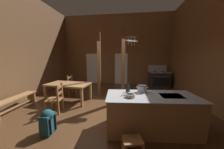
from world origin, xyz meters
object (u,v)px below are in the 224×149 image
ladderback_chair_by_post (56,99)px  bottle_short_on_counter (129,88)px  bottle_tall_on_counter (127,90)px  dining_table (68,86)px  stockpot_on_counter (142,89)px  ladderback_chair_near_window (73,85)px  backpack (48,121)px  mixing_bowl_on_counter (130,96)px  bench_along_left_wall (16,101)px  stove_range (159,79)px  kitchen_island (151,113)px  step_stool (132,145)px

ladderback_chair_by_post → bottle_short_on_counter: size_ratio=3.61×
bottle_tall_on_counter → bottle_short_on_counter: (0.04, 0.24, 0.00)m
dining_table → stockpot_on_counter: bearing=-25.1°
dining_table → bottle_tall_on_counter: bearing=-32.9°
ladderback_chair_near_window → backpack: size_ratio=1.59×
ladderback_chair_near_window → stockpot_on_counter: bearing=-35.2°
backpack → mixing_bowl_on_counter: bearing=8.2°
backpack → bottle_short_on_counter: bottle_short_on_counter is taller
dining_table → backpack: (0.54, -2.01, -0.34)m
bottle_tall_on_counter → dining_table: bearing=147.1°
ladderback_chair_near_window → ladderback_chair_by_post: bearing=-80.7°
stockpot_on_counter → bottle_short_on_counter: bottle_short_on_counter is taller
ladderback_chair_near_window → bottle_short_on_counter: (2.65, -2.12, 0.54)m
bench_along_left_wall → bottle_short_on_counter: bottle_short_on_counter is taller
stove_range → ladderback_chair_near_window: (-4.53, -2.03, -0.03)m
dining_table → stockpot_on_counter: (2.77, -1.30, 0.33)m
stove_range → mixing_bowl_on_counter: size_ratio=6.10×
backpack → mixing_bowl_on_counter: mixing_bowl_on_counter is taller
ladderback_chair_near_window → mixing_bowl_on_counter: bearing=-43.6°
stove_range → bottle_tall_on_counter: size_ratio=5.19×
kitchen_island → ladderback_chair_by_post: size_ratio=2.35×
dining_table → ladderback_chair_by_post: 1.00m
ladderback_chair_by_post → mixing_bowl_on_counter: (2.38, -0.76, 0.48)m
stove_range → bottle_short_on_counter: size_ratio=5.02×
dining_table → mixing_bowl_on_counter: (2.45, -1.73, 0.28)m
mixing_bowl_on_counter → ladderback_chair_by_post: bearing=162.4°
ladderback_chair_by_post → stockpot_on_counter: size_ratio=3.06×
backpack → stockpot_on_counter: (2.23, 0.71, 0.67)m
kitchen_island → backpack: bearing=-169.2°
bottle_tall_on_counter → bottle_short_on_counter: 0.24m
stockpot_on_counter → bottle_tall_on_counter: size_ratio=1.22×
kitchen_island → ladderback_chair_near_window: size_ratio=2.35×
kitchen_island → bottle_short_on_counter: bottle_short_on_counter is taller
step_stool → bench_along_left_wall: bearing=161.3°
step_stool → ladderback_chair_near_window: bearing=130.7°
stove_range → backpack: stove_range is taller
stove_range → stockpot_on_counter: (-1.54, -4.15, 0.50)m
ladderback_chair_by_post → backpack: ladderback_chair_by_post is taller
step_stool → kitchen_island: bearing=59.4°
ladderback_chair_near_window → ladderback_chair_by_post: same height
bench_along_left_wall → stove_range: bearing=34.0°
ladderback_chair_near_window → bottle_tall_on_counter: size_ratio=3.74×
ladderback_chair_by_post → mixing_bowl_on_counter: mixing_bowl_on_counter is taller
stove_range → ladderback_chair_near_window: stove_range is taller
bench_along_left_wall → mixing_bowl_on_counter: (3.86, -0.72, 0.62)m
stove_range → backpack: 6.15m
stockpot_on_counter → bottle_tall_on_counter: (-0.39, -0.25, 0.01)m
kitchen_island → bottle_short_on_counter: 0.81m
ladderback_chair_by_post → stove_range: bearing=42.1°
bottle_tall_on_counter → backpack: bearing=-165.9°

